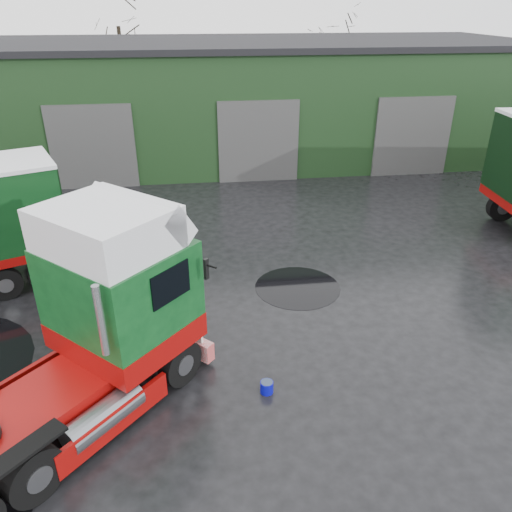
{
  "coord_description": "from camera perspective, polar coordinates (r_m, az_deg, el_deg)",
  "views": [
    {
      "loc": [
        -1.37,
        -10.42,
        8.19
      ],
      "look_at": [
        0.31,
        2.2,
        1.7
      ],
      "focal_mm": 35.0,
      "sensor_mm": 36.0,
      "label": 1
    }
  ],
  "objects": [
    {
      "name": "puddle_1",
      "position": [
        16.13,
        4.77,
        -3.58
      ],
      "size": [
        2.75,
        2.75,
        0.01
      ],
      "primitive_type": "cylinder",
      "color": "black",
      "rests_on": "ground"
    },
    {
      "name": "wash_bucket",
      "position": [
        12.08,
        1.23,
        -14.75
      ],
      "size": [
        0.33,
        0.33,
        0.29
      ],
      "primitive_type": "cylinder",
      "rotation": [
        0.0,
        0.0,
        0.05
      ],
      "color": "#07089E",
      "rests_on": "ground"
    },
    {
      "name": "hero_tractor",
      "position": [
        10.81,
        -23.28,
        -8.84
      ],
      "size": [
        7.19,
        7.42,
        4.51
      ],
      "primitive_type": null,
      "rotation": [
        0.0,
        0.0,
        -0.75
      ],
      "color": "#0E451B",
      "rests_on": "ground"
    },
    {
      "name": "tree_back_a",
      "position": [
        40.83,
        -15.12,
        21.36
      ],
      "size": [
        4.4,
        4.4,
        9.5
      ],
      "primitive_type": null,
      "color": "black",
      "rests_on": "ground"
    },
    {
      "name": "tree_back_b",
      "position": [
        42.22,
        8.65,
        20.72
      ],
      "size": [
        4.4,
        4.4,
        7.5
      ],
      "primitive_type": null,
      "color": "black",
      "rests_on": "ground"
    },
    {
      "name": "ground",
      "position": [
        13.32,
        -0.07,
        -10.91
      ],
      "size": [
        100.0,
        100.0,
        0.0
      ],
      "primitive_type": "plane",
      "color": "black"
    },
    {
      "name": "warehouse",
      "position": [
        31.02,
        -1.3,
        17.68
      ],
      "size": [
        32.4,
        12.4,
        6.3
      ],
      "color": "black",
      "rests_on": "ground"
    }
  ]
}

